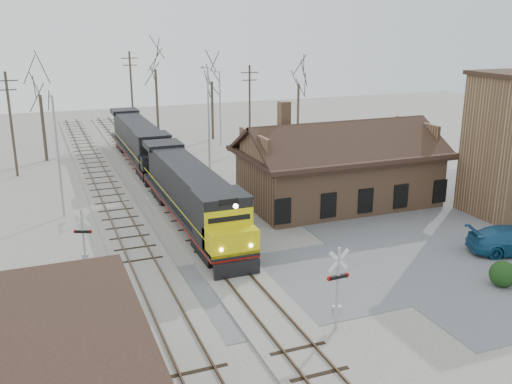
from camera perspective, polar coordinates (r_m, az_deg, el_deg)
ground at (r=30.30m, az=-0.75°, el=-9.98°), size 140.00×140.00×0.00m
road at (r=30.29m, az=-0.75°, el=-9.95°), size 60.00×9.00×0.03m
parking_lot at (r=42.48m, az=20.55°, el=-3.07°), size 22.00×26.00×0.03m
track_main at (r=43.61m, az=-7.76°, el=-1.56°), size 3.40×90.00×0.24m
track_siding at (r=42.85m, az=-13.61°, el=-2.22°), size 3.40×90.00×0.24m
depot at (r=44.54m, az=8.22°, el=1.95°), size 15.20×9.31×7.90m
locomotive_lead at (r=39.05m, az=-6.38°, el=-0.35°), size 2.86×19.18×4.26m
locomotive_trailing at (r=57.52m, az=-11.54°, el=4.93°), size 2.86×19.18×4.03m
crossbuck_near at (r=26.38m, az=8.15°, el=-9.83°), size 1.15×0.30×4.02m
crossbuck_far at (r=33.35m, az=-16.84°, el=-4.85°), size 1.00×0.49×3.71m
hedge_a at (r=33.33m, az=23.46°, el=-7.53°), size 1.42×1.42×1.42m
streetlight_a at (r=42.65m, az=-19.25°, el=3.98°), size 0.25×2.04×8.75m
streetlight_b at (r=52.18m, az=-4.80°, el=7.61°), size 0.25×2.04×9.79m
streetlight_c at (r=65.41m, az=-3.66°, el=8.80°), size 0.25×2.04×8.33m
utility_pole_a at (r=55.77m, az=-23.29°, el=6.39°), size 2.00×0.24×9.45m
utility_pole_b at (r=70.53m, az=-12.32°, el=9.59°), size 2.00×0.24×10.31m
utility_pole_c at (r=62.79m, az=-0.64°, el=8.61°), size 2.00×0.24×9.17m
tree_b at (r=60.80m, az=-20.91°, el=10.09°), size 4.46×4.46×10.92m
tree_c at (r=72.68m, az=-10.08°, el=13.01°), size 5.32×5.32×13.04m
tree_d at (r=68.22m, az=-4.47°, el=11.90°), size 4.59×4.59×11.23m
tree_e at (r=71.44m, az=4.30°, el=11.55°), size 4.18×4.18×10.24m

